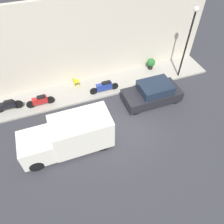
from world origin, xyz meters
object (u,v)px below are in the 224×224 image
at_px(motorcycle_blue, 104,87).
at_px(motorcycle_red, 40,101).
at_px(motorcycle_black, 8,105).
at_px(streetlamp, 189,34).
at_px(delivery_van, 68,136).
at_px(cafe_chair, 75,81).
at_px(potted_plant, 151,63).
at_px(parked_car, 152,93).

distance_m(motorcycle_blue, motorcycle_red, 4.41).
bearing_deg(motorcycle_blue, motorcycle_black, 86.47).
bearing_deg(motorcycle_black, streetlamp, -92.64).
height_order(motorcycle_red, streetlamp, streetlamp).
height_order(motorcycle_blue, motorcycle_black, motorcycle_blue).
height_order(delivery_van, cafe_chair, delivery_van).
bearing_deg(streetlamp, potted_plant, 47.37).
distance_m(parked_car, cafe_chair, 5.51).
relative_size(parked_car, motorcycle_black, 2.06).
bearing_deg(cafe_chair, potted_plant, -88.91).
bearing_deg(motorcycle_red, motorcycle_black, 82.62).
relative_size(motorcycle_black, potted_plant, 2.09).
distance_m(motorcycle_blue, motorcycle_black, 6.44).
bearing_deg(motorcycle_black, cafe_chair, -79.94).
xyz_separation_m(motorcycle_red, streetlamp, (-0.31, -10.34, 2.96)).
bearing_deg(motorcycle_blue, delivery_van, 138.35).
bearing_deg(delivery_van, motorcycle_red, 16.08).
xyz_separation_m(delivery_van, cafe_chair, (4.93, -1.51, -0.42)).
bearing_deg(motorcycle_black, parked_car, -103.56).
xyz_separation_m(motorcycle_blue, motorcycle_red, (0.13, 4.41, -0.02)).
relative_size(motorcycle_blue, potted_plant, 2.35).
xyz_separation_m(parked_car, streetlamp, (1.66, -3.13, 2.84)).
relative_size(potted_plant, cafe_chair, 1.02).
distance_m(motorcycle_blue, cafe_chair, 2.17).
bearing_deg(potted_plant, streetlamp, -132.63).
bearing_deg(streetlamp, parked_car, 117.91).
xyz_separation_m(motorcycle_blue, motorcycle_black, (0.40, 6.43, -0.01)).
relative_size(parked_car, motorcycle_blue, 1.84).
xyz_separation_m(motorcycle_blue, cafe_chair, (1.22, 1.79, 0.07)).
xyz_separation_m(streetlamp, cafe_chair, (1.39, 7.72, -2.86)).
distance_m(parked_car, delivery_van, 6.40).
distance_m(parked_car, motorcycle_black, 9.50).
distance_m(motorcycle_red, potted_plant, 8.79).
relative_size(delivery_van, motorcycle_blue, 2.35).
relative_size(motorcycle_red, streetlamp, 0.35).
xyz_separation_m(parked_car, motorcycle_black, (2.23, 9.24, -0.11)).
bearing_deg(streetlamp, motorcycle_red, 88.29).
relative_size(motorcycle_black, motorcycle_red, 1.02).
height_order(parked_car, potted_plant, parked_car).
bearing_deg(streetlamp, motorcycle_black, 87.36).
relative_size(motorcycle_black, cafe_chair, 2.13).
relative_size(motorcycle_black, streetlamp, 0.36).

